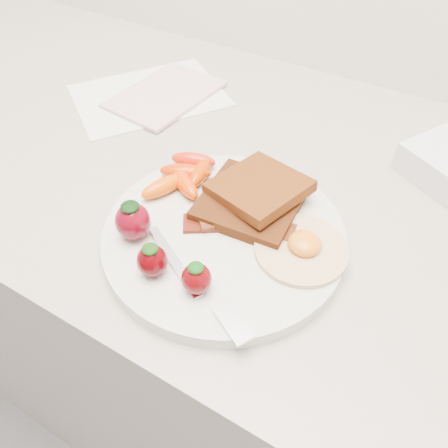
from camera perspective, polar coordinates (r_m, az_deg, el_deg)
The scene contains 11 objects.
counter at distance 0.94m, azimuth 2.81°, elevation -14.60°, with size 2.00×0.60×0.90m, color gray.
plate at distance 0.49m, azimuth -0.00°, elevation -1.53°, with size 0.27×0.27×0.02m, color silver.
toast_lower at distance 0.51m, azimuth 3.51°, elevation 2.90°, with size 0.11×0.11×0.01m, color black.
toast_upper at distance 0.51m, azimuth 4.59°, elevation 4.80°, with size 0.09×0.09×0.01m, color #46250A.
fried_egg at distance 0.47m, azimuth 10.14°, elevation -3.04°, with size 0.10×0.10×0.02m.
bacon_strips at distance 0.49m, azimuth 2.27°, elevation 0.71°, with size 0.12×0.11×0.01m.
baby_carrots at distance 0.54m, azimuth -5.10°, elevation 6.41°, with size 0.08×0.11×0.02m.
strawberries at distance 0.45m, azimuth -9.37°, elevation -2.58°, with size 0.13×0.07×0.05m.
fork at distance 0.43m, azimuth -3.22°, elevation -8.25°, with size 0.16×0.08×0.00m.
paper_sheet at distance 0.76m, azimuth -9.78°, elevation 16.23°, with size 0.17×0.23×0.00m, color white.
notepad at distance 0.75m, azimuth -7.66°, elevation 16.43°, with size 0.12×0.18×0.01m, color beige.
Camera 1 is at (0.19, 1.28, 1.27)m, focal length 35.00 mm.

